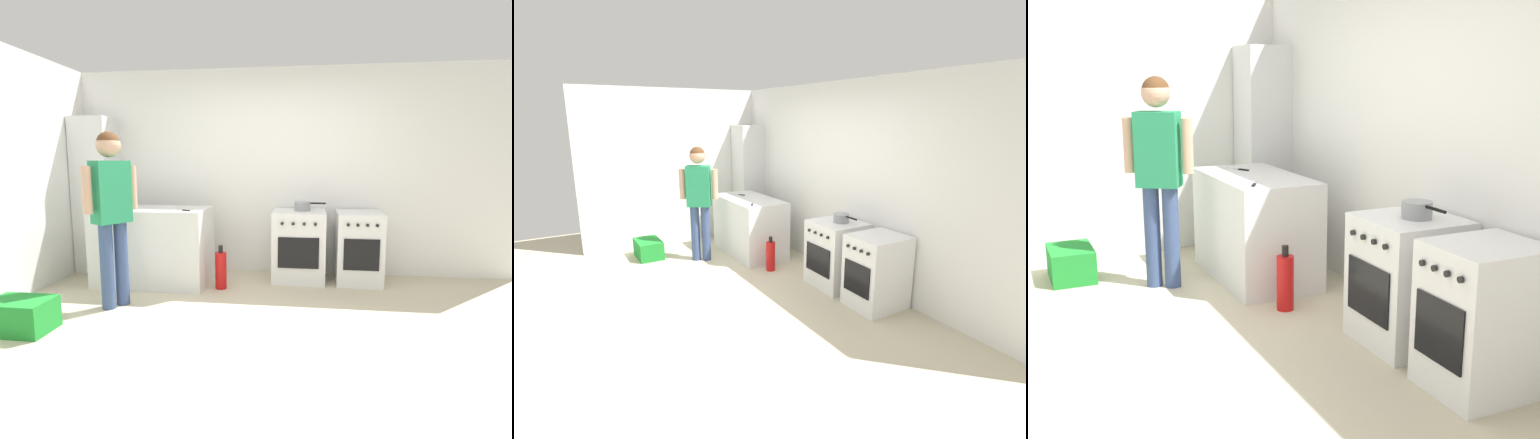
% 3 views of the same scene
% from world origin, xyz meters
% --- Properties ---
extents(ground_plane, '(8.00, 8.00, 0.00)m').
position_xyz_m(ground_plane, '(0.00, 0.00, 0.00)').
color(ground_plane, beige).
extents(back_wall, '(6.00, 0.10, 2.60)m').
position_xyz_m(back_wall, '(0.00, 1.95, 1.30)').
color(back_wall, white).
rests_on(back_wall, ground).
extents(side_wall_left, '(0.10, 3.10, 2.60)m').
position_xyz_m(side_wall_left, '(-2.60, 0.40, 1.30)').
color(side_wall_left, white).
rests_on(side_wall_left, ground).
extents(counter_unit, '(1.30, 0.70, 0.90)m').
position_xyz_m(counter_unit, '(-1.35, 1.20, 0.45)').
color(counter_unit, silver).
rests_on(counter_unit, ground).
extents(oven_left, '(0.63, 0.62, 0.85)m').
position_xyz_m(oven_left, '(0.35, 1.58, 0.43)').
color(oven_left, white).
rests_on(oven_left, ground).
extents(oven_right, '(0.53, 0.62, 0.85)m').
position_xyz_m(oven_right, '(1.06, 1.58, 0.43)').
color(oven_right, white).
rests_on(oven_right, ground).
extents(pot, '(0.38, 0.20, 0.11)m').
position_xyz_m(pot, '(0.38, 1.60, 0.91)').
color(pot, gray).
rests_on(pot, oven_left).
extents(knife_bread, '(0.32, 0.20, 0.01)m').
position_xyz_m(knife_bread, '(-1.72, 1.16, 0.90)').
color(knife_bread, silver).
rests_on(knife_bread, counter_unit).
extents(knife_paring, '(0.19, 0.13, 0.01)m').
position_xyz_m(knife_paring, '(-0.91, 1.02, 0.91)').
color(knife_paring, silver).
rests_on(knife_paring, counter_unit).
extents(person, '(0.35, 0.50, 1.72)m').
position_xyz_m(person, '(-1.44, 0.41, 1.04)').
color(person, '#384C7A').
rests_on(person, ground).
extents(fire_extinguisher, '(0.13, 0.13, 0.50)m').
position_xyz_m(fire_extinguisher, '(-0.52, 1.10, 0.22)').
color(fire_extinguisher, red).
rests_on(fire_extinguisher, ground).
extents(recycling_crate_lower, '(0.52, 0.36, 0.28)m').
position_xyz_m(recycling_crate_lower, '(-1.96, -0.27, 0.14)').
color(recycling_crate_lower, '#1E842D').
rests_on(recycling_crate_lower, ground).
extents(larder_cabinet, '(0.48, 0.44, 2.00)m').
position_xyz_m(larder_cabinet, '(-2.30, 1.68, 1.00)').
color(larder_cabinet, silver).
rests_on(larder_cabinet, ground).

